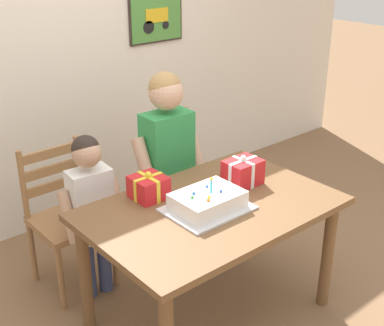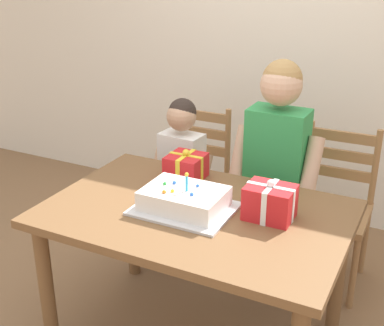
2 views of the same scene
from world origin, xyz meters
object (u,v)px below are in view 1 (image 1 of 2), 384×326
object	(u,v)px
dining_table	(211,221)
birthday_cake	(208,202)
chair_right	(179,177)
gift_box_red_large	(243,172)
gift_box_beside_cake	(149,187)
chair_left	(66,217)
child_older	(167,152)
child_younger	(91,202)

from	to	relation	value
dining_table	birthday_cake	distance (m)	0.16
chair_right	birthday_cake	bearing A→B (deg)	-119.93
gift_box_red_large	gift_box_beside_cake	world-z (taller)	gift_box_red_large
gift_box_red_large	gift_box_beside_cake	distance (m)	0.57
gift_box_red_large	chair_left	distance (m)	1.14
chair_right	child_older	xyz separation A→B (m)	(-0.28, -0.23, 0.34)
birthday_cake	gift_box_beside_cake	distance (m)	0.36
chair_left	dining_table	bearing A→B (deg)	-61.79
chair_left	chair_right	size ratio (longest dim) A/B	1.00
gift_box_red_large	chair_right	xyz separation A→B (m)	(0.13, 0.77, -0.35)
gift_box_beside_cake	chair_right	bearing A→B (deg)	39.96
gift_box_red_large	child_older	bearing A→B (deg)	105.13
chair_right	child_older	size ratio (longest dim) A/B	0.69
gift_box_red_large	gift_box_beside_cake	xyz separation A→B (m)	(-0.52, 0.22, -0.01)
birthday_cake	gift_box_beside_cake	bearing A→B (deg)	116.04
child_older	dining_table	bearing A→B (deg)	-105.93
birthday_cake	child_younger	bearing A→B (deg)	118.76
chair_right	child_younger	xyz separation A→B (m)	(-0.85, -0.23, 0.18)
dining_table	gift_box_red_large	size ratio (longest dim) A/B	6.37
gift_box_beside_cake	child_younger	xyz separation A→B (m)	(-0.19, 0.32, -0.16)
chair_left	child_younger	bearing A→B (deg)	-76.32
gift_box_beside_cake	chair_left	distance (m)	0.69
gift_box_red_large	chair_left	world-z (taller)	gift_box_red_large
gift_box_red_large	chair_right	size ratio (longest dim) A/B	0.23
gift_box_red_large	chair_left	xyz separation A→B (m)	(-0.77, 0.77, -0.35)
birthday_cake	gift_box_red_large	world-z (taller)	birthday_cake
dining_table	chair_left	size ratio (longest dim) A/B	1.48
birthday_cake	chair_right	bearing A→B (deg)	60.07
birthday_cake	chair_left	distance (m)	1.01
birthday_cake	child_older	size ratio (longest dim) A/B	0.33
dining_table	gift_box_red_large	xyz separation A→B (m)	(0.32, 0.08, 0.18)
dining_table	chair_right	bearing A→B (deg)	61.84
child_older	gift_box_beside_cake	bearing A→B (deg)	-139.96
dining_table	child_older	distance (m)	0.66
gift_box_red_large	chair_left	size ratio (longest dim) A/B	0.23
birthday_cake	gift_box_red_large	distance (m)	0.38
birthday_cake	chair_right	xyz separation A→B (m)	(0.50, 0.87, -0.32)
dining_table	gift_box_beside_cake	xyz separation A→B (m)	(-0.20, 0.30, 0.16)
birthday_cake	child_older	world-z (taller)	child_older
gift_box_beside_cake	child_older	bearing A→B (deg)	40.04
gift_box_red_large	birthday_cake	bearing A→B (deg)	-164.38
child_younger	chair_right	bearing A→B (deg)	15.20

